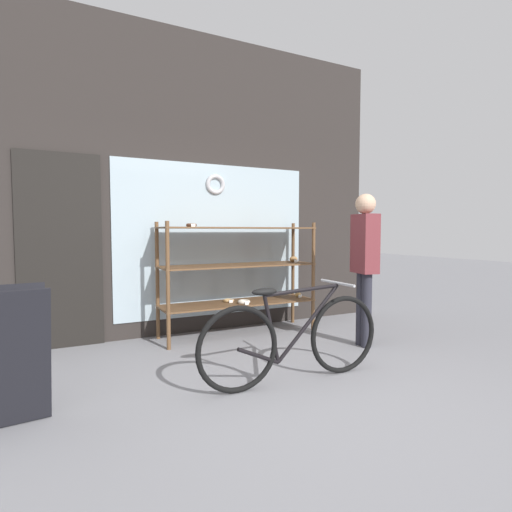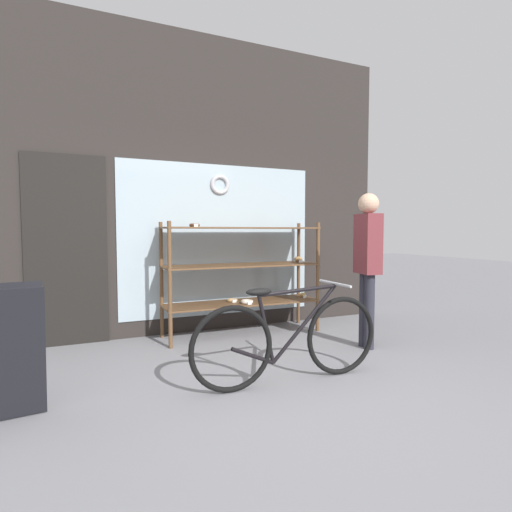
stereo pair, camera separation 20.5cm
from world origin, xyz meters
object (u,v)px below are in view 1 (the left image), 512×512
(display_case, at_px, (239,268))
(bicycle, at_px, (294,339))
(sandwich_board, at_px, (9,357))
(pedestrian, at_px, (365,257))

(display_case, distance_m, bicycle, 1.70)
(bicycle, bearing_deg, sandwich_board, 175.45)
(sandwich_board, relative_size, pedestrian, 0.54)
(bicycle, distance_m, pedestrian, 1.50)
(bicycle, xyz_separation_m, sandwich_board, (-2.04, 0.19, 0.09))
(bicycle, relative_size, pedestrian, 1.03)
(bicycle, bearing_deg, display_case, 82.32)
(sandwich_board, bearing_deg, display_case, 25.67)
(display_case, bearing_deg, sandwich_board, -147.84)
(bicycle, relative_size, sandwich_board, 1.91)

